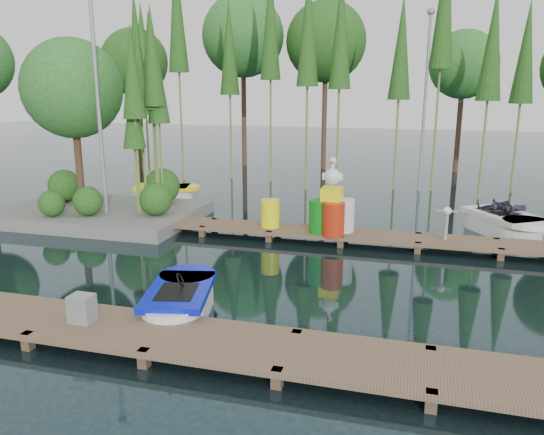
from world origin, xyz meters
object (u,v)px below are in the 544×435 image
(boat_blue, at_px, (180,301))
(boat_yellow_far, at_px, (164,193))
(drum_cluster, at_px, (332,211))
(island, at_px, (92,121))
(yellow_barrel, at_px, (270,213))
(utility_cabinet, at_px, (82,308))

(boat_blue, relative_size, boat_yellow_far, 0.97)
(drum_cluster, bearing_deg, island, 173.26)
(island, distance_m, yellow_barrel, 6.71)
(utility_cabinet, bearing_deg, drum_cluster, 64.79)
(boat_yellow_far, bearing_deg, boat_blue, -55.29)
(yellow_barrel, bearing_deg, utility_cabinet, -101.26)
(boat_yellow_far, bearing_deg, yellow_barrel, -29.78)
(island, xyz_separation_m, yellow_barrel, (6.18, -0.79, -2.48))
(boat_yellow_far, height_order, yellow_barrel, boat_yellow_far)
(drum_cluster, bearing_deg, yellow_barrel, 175.11)
(utility_cabinet, relative_size, yellow_barrel, 0.60)
(boat_yellow_far, distance_m, yellow_barrel, 6.66)
(island, bearing_deg, yellow_barrel, -7.29)
(drum_cluster, bearing_deg, utility_cabinet, -115.21)
(boat_blue, height_order, drum_cluster, drum_cluster)
(yellow_barrel, bearing_deg, drum_cluster, -4.89)
(island, height_order, utility_cabinet, island)
(boat_blue, relative_size, utility_cabinet, 5.63)
(island, relative_size, yellow_barrel, 8.39)
(boat_blue, xyz_separation_m, drum_cluster, (2.04, 5.45, 0.67))
(utility_cabinet, distance_m, drum_cluster, 7.57)
(yellow_barrel, xyz_separation_m, drum_cluster, (1.83, -0.16, 0.22))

